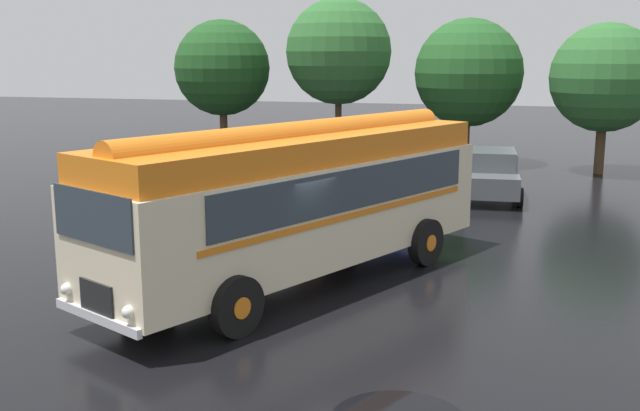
{
  "coord_description": "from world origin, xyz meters",
  "views": [
    {
      "loc": [
        4.84,
        -14.17,
        4.86
      ],
      "look_at": [
        0.24,
        2.22,
        1.4
      ],
      "focal_mm": 42.0,
      "sensor_mm": 36.0,
      "label": 1
    }
  ],
  "objects_px": {
    "vintage_bus": "(301,196)",
    "car_mid_left": "(403,174)",
    "car_near_left": "(330,168)",
    "car_mid_right": "(492,174)"
  },
  "relations": [
    {
      "from": "car_mid_right",
      "to": "car_mid_left",
      "type": "bearing_deg",
      "value": -164.27
    },
    {
      "from": "vintage_bus",
      "to": "car_near_left",
      "type": "height_order",
      "value": "vintage_bus"
    },
    {
      "from": "car_near_left",
      "to": "car_mid_right",
      "type": "height_order",
      "value": "same"
    },
    {
      "from": "vintage_bus",
      "to": "car_near_left",
      "type": "distance_m",
      "value": 10.98
    },
    {
      "from": "car_near_left",
      "to": "vintage_bus",
      "type": "bearing_deg",
      "value": -78.38
    },
    {
      "from": "vintage_bus",
      "to": "car_mid_right",
      "type": "xyz_separation_m",
      "value": [
        3.46,
        10.89,
        -1.05
      ]
    },
    {
      "from": "car_near_left",
      "to": "car_mid_right",
      "type": "bearing_deg",
      "value": 1.91
    },
    {
      "from": "vintage_bus",
      "to": "car_near_left",
      "type": "xyz_separation_m",
      "value": [
        -2.2,
        10.71,
        -1.05
      ]
    },
    {
      "from": "vintage_bus",
      "to": "car_mid_left",
      "type": "xyz_separation_m",
      "value": [
        0.53,
        10.07,
        -1.05
      ]
    },
    {
      "from": "car_mid_left",
      "to": "car_mid_right",
      "type": "relative_size",
      "value": 1.02
    }
  ]
}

